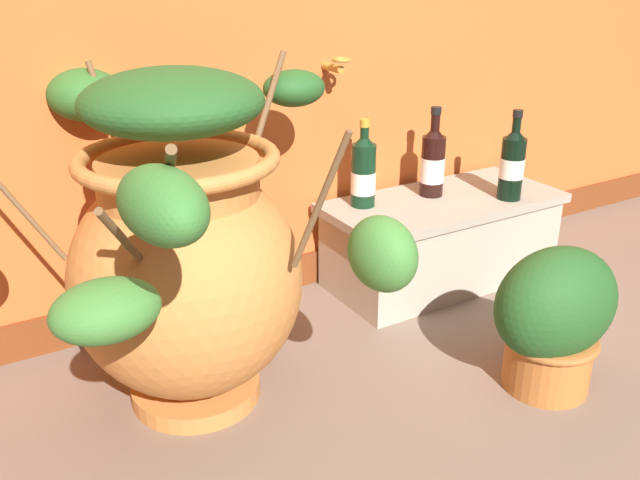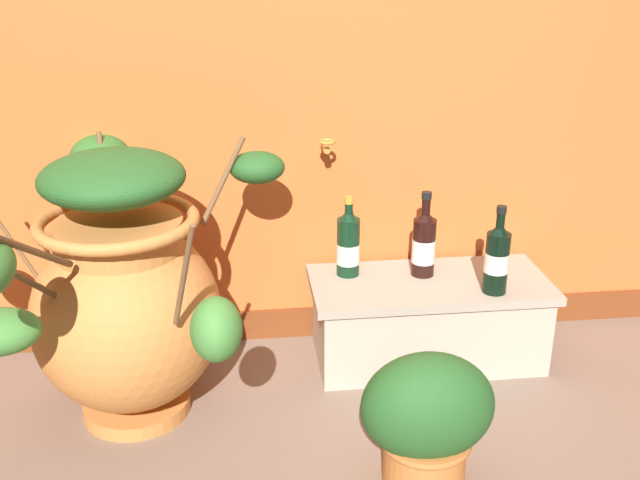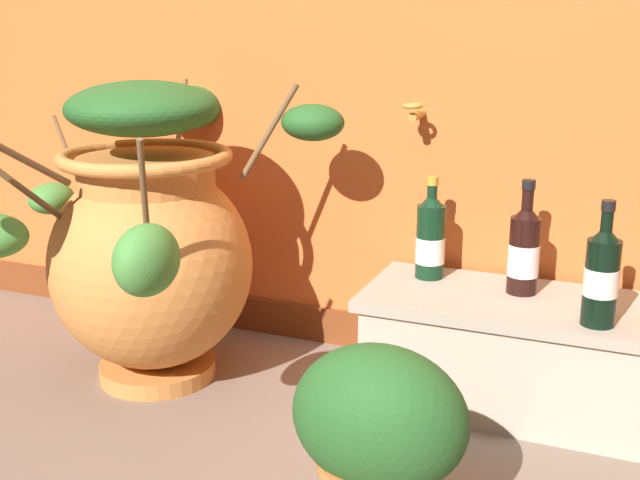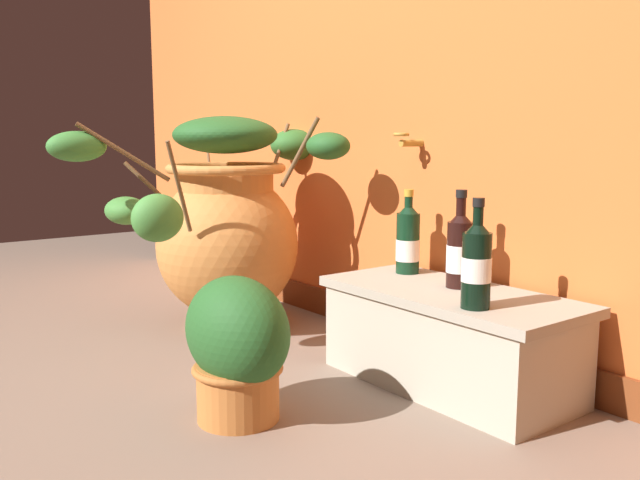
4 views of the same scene
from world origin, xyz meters
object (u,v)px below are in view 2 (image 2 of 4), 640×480
(wine_bottle_middle, at_px, (497,256))
(wine_bottle_right, at_px, (348,243))
(terracotta_urn, at_px, (123,293))
(potted_shrub, at_px, (427,419))
(wine_bottle_left, at_px, (424,242))

(wine_bottle_middle, relative_size, wine_bottle_right, 1.05)
(terracotta_urn, bearing_deg, wine_bottle_middle, 5.14)
(terracotta_urn, xyz_separation_m, wine_bottle_right, (0.72, 0.30, 0.00))
(terracotta_urn, relative_size, wine_bottle_middle, 3.74)
(potted_shrub, bearing_deg, wine_bottle_left, 77.24)
(terracotta_urn, height_order, wine_bottle_middle, terracotta_urn)
(wine_bottle_left, height_order, wine_bottle_middle, wine_bottle_left)
(wine_bottle_middle, bearing_deg, wine_bottle_left, 141.16)
(terracotta_urn, distance_m, wine_bottle_right, 0.78)
(wine_bottle_left, relative_size, wine_bottle_right, 1.06)
(terracotta_urn, relative_size, wine_bottle_left, 3.72)
(wine_bottle_middle, bearing_deg, terracotta_urn, -174.86)
(wine_bottle_left, distance_m, potted_shrub, 0.75)
(wine_bottle_left, relative_size, wine_bottle_middle, 1.00)
(wine_bottle_middle, xyz_separation_m, potted_shrub, (-0.36, -0.53, -0.22))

